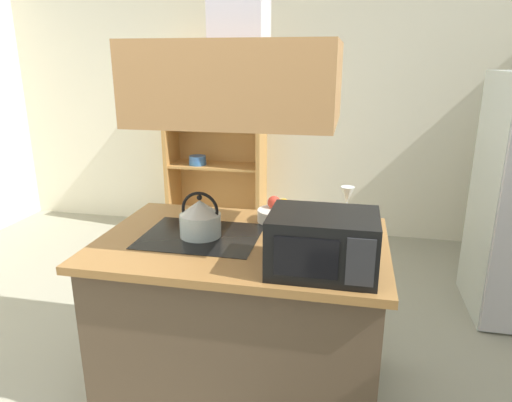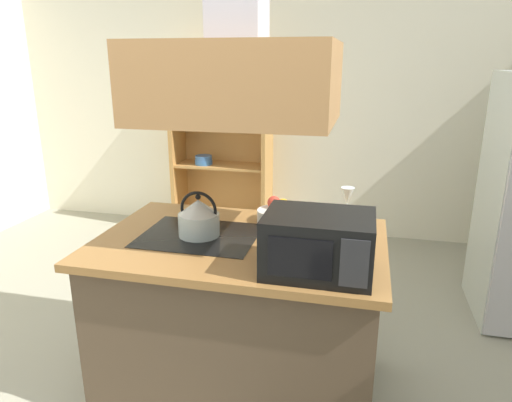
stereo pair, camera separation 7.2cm
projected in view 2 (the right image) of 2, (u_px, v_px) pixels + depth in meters
name	position (u px, v px, depth m)	size (l,w,h in m)	color
wall_back	(286.00, 103.00, 4.74)	(6.00, 0.12, 2.70)	silver
kitchen_island	(241.00, 316.00, 2.49)	(1.47, 0.98, 0.90)	#4E3C2B
range_hood	(238.00, 58.00, 2.10)	(0.90, 0.70, 1.20)	#AF7A48
dish_cabinet	(223.00, 157.00, 4.84)	(1.01, 0.40, 1.79)	#BD8644
kettle	(199.00, 217.00, 2.38)	(0.21, 0.21, 0.24)	#AFBCB9
cutting_board	(339.00, 234.00, 2.41)	(0.34, 0.24, 0.02)	#B3804E
microwave	(318.00, 244.00, 1.96)	(0.46, 0.35, 0.26)	black
wine_glass_on_counter	(347.00, 197.00, 2.55)	(0.08, 0.08, 0.21)	silver
fruit_bowl	(276.00, 213.00, 2.61)	(0.21, 0.21, 0.14)	silver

